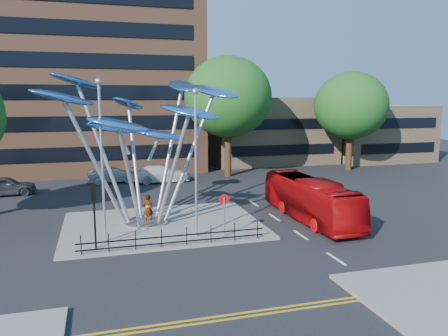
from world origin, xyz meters
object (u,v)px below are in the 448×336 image
object	(u,v)px
tree_right	(228,97)
red_bus	(310,199)
pedestrian	(148,209)
street_lamp_right	(196,150)
traffic_light_island	(94,202)
parked_car_right	(161,174)
street_lamp_left	(101,147)
no_entry_sign_island	(224,208)
parked_car_mid	(112,175)
leaf_sculpture	(141,115)
parked_car_left	(5,186)
tree_far	(351,106)

from	to	relation	value
tree_right	red_bus	xyz separation A→B (m)	(0.50, -17.19, -6.65)
pedestrian	street_lamp_right	bearing A→B (deg)	124.82
traffic_light_island	pedestrian	xyz separation A→B (m)	(3.16, 4.09, -1.57)
traffic_light_island	red_bus	size ratio (longest dim) A/B	0.34
traffic_light_island	parked_car_right	xyz separation A→B (m)	(5.94, 18.12, -1.82)
tree_right	street_lamp_right	bearing A→B (deg)	-111.54
traffic_light_island	red_bus	world-z (taller)	traffic_light_island
street_lamp_left	no_entry_sign_island	xyz separation A→B (m)	(6.50, -0.98, -3.54)
traffic_light_island	pedestrian	world-z (taller)	traffic_light_island
traffic_light_island	parked_car_mid	world-z (taller)	traffic_light_island
parked_car_mid	street_lamp_left	bearing A→B (deg)	171.44
leaf_sculpture	traffic_light_island	distance (m)	6.65
pedestrian	parked_car_left	size ratio (longest dim) A/B	0.38
leaf_sculpture	street_lamp_right	distance (m)	4.83
tree_right	traffic_light_island	distance (m)	24.06
street_lamp_right	red_bus	world-z (taller)	street_lamp_right
traffic_light_island	parked_car_mid	bearing A→B (deg)	85.65
leaf_sculpture	traffic_light_island	bearing A→B (deg)	-125.04
tree_right	tree_far	distance (m)	14.03
parked_car_mid	leaf_sculpture	bearing A→B (deg)	-179.79
street_lamp_left	street_lamp_right	distance (m)	5.03
tree_far	parked_car_left	size ratio (longest dim) A/B	2.30
leaf_sculpture	pedestrian	xyz separation A→B (m)	(0.23, -0.09, -5.83)
traffic_light_island	parked_car_left	distance (m)	17.43
leaf_sculpture	street_lamp_right	size ratio (longest dim) A/B	1.53
tree_far	parked_car_left	bearing A→B (deg)	-173.77
traffic_light_island	street_lamp_right	bearing A→B (deg)	5.19
tree_right	tree_far	world-z (taller)	tree_right
tree_far	leaf_sculpture	distance (m)	28.53
traffic_light_island	red_bus	bearing A→B (deg)	9.70
no_entry_sign_island	pedestrian	distance (m)	5.65
tree_right	street_lamp_right	xyz separation A→B (m)	(-7.50, -19.00, -2.94)
pedestrian	parked_car_right	distance (m)	14.31
pedestrian	leaf_sculpture	bearing A→B (deg)	-19.92
parked_car_left	tree_right	bearing A→B (deg)	-84.84
street_lamp_left	parked_car_left	distance (m)	17.27
pedestrian	parked_car_left	xyz separation A→B (m)	(-10.37, 11.68, -0.24)
street_lamp_left	parked_car_mid	xyz separation A→B (m)	(0.94, 17.94, -4.60)
leaf_sculpture	street_lamp_right	bearing A→B (deg)	-55.09
tree_far	parked_car_mid	size ratio (longest dim) A/B	2.35
tree_far	traffic_light_island	bearing A→B (deg)	-144.16
parked_car_right	tree_far	bearing A→B (deg)	-90.45
tree_right	red_bus	world-z (taller)	tree_right
street_lamp_left	no_entry_sign_island	world-z (taller)	street_lamp_left
tree_far	pedestrian	bearing A→B (deg)	-147.12
street_lamp_left	traffic_light_island	size ratio (longest dim) A/B	2.57
street_lamp_right	traffic_light_island	size ratio (longest dim) A/B	2.42
traffic_light_island	parked_car_right	bearing A→B (deg)	71.85
red_bus	parked_car_right	xyz separation A→B (m)	(-7.56, 15.82, -0.59)
tree_right	red_bus	distance (m)	18.44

